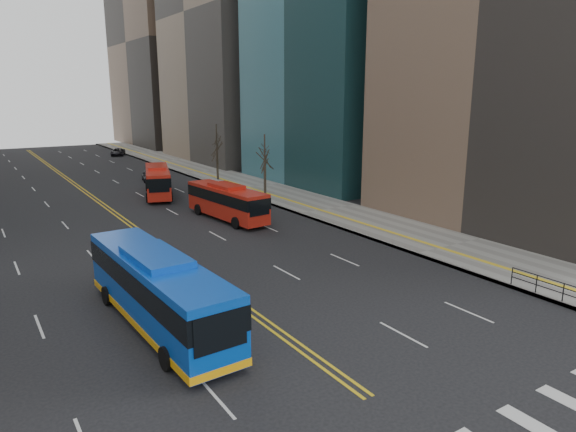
{
  "coord_description": "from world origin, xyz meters",
  "views": [
    {
      "loc": [
        -11.5,
        -7.41,
        10.82
      ],
      "look_at": [
        2.94,
        15.06,
        4.43
      ],
      "focal_mm": 32.0,
      "sensor_mm": 36.0,
      "label": 1
    }
  ],
  "objects": [
    {
      "name": "sidewalk_right",
      "position": [
        17.5,
        45.0,
        0.07
      ],
      "size": [
        7.0,
        130.0,
        0.15
      ],
      "primitive_type": "cube",
      "color": "slate",
      "rests_on": "ground"
    },
    {
      "name": "centerline",
      "position": [
        0.0,
        55.0,
        0.01
      ],
      "size": [
        0.55,
        100.0,
        0.01
      ],
      "color": "gold",
      "rests_on": "ground"
    },
    {
      "name": "pedestrian_railing",
      "position": [
        14.3,
        6.0,
        0.82
      ],
      "size": [
        0.06,
        6.06,
        1.02
      ],
      "color": "black",
      "rests_on": "sidewalk_right"
    },
    {
      "name": "street_trees",
      "position": [
        -7.18,
        34.55,
        4.87
      ],
      "size": [
        35.2,
        47.2,
        7.6
      ],
      "color": "black",
      "rests_on": "ground"
    },
    {
      "name": "blue_bus",
      "position": [
        -4.41,
        14.95,
        1.91
      ],
      "size": [
        3.3,
        12.66,
        3.64
      ],
      "color": "#0C46BD",
      "rests_on": "ground"
    },
    {
      "name": "red_bus_near",
      "position": [
        7.7,
        32.36,
        1.77
      ],
      "size": [
        3.27,
        10.09,
        3.18
      ],
      "color": "red",
      "rests_on": "ground"
    },
    {
      "name": "red_bus_far",
      "position": [
        6.21,
        46.16,
        1.84
      ],
      "size": [
        5.36,
        10.57,
        3.3
      ],
      "color": "red",
      "rests_on": "ground"
    },
    {
      "name": "car_dark_mid",
      "position": [
        8.38,
        56.11,
        0.66
      ],
      "size": [
        2.31,
        4.11,
        1.32
      ],
      "primitive_type": "imported",
      "rotation": [
        0.0,
        0.0,
        -0.2
      ],
      "color": "black",
      "rests_on": "ground"
    },
    {
      "name": "car_dark_far",
      "position": [
        12.5,
        86.22,
        0.63
      ],
      "size": [
        3.68,
        5.03,
        1.27
      ],
      "primitive_type": "imported",
      "rotation": [
        0.0,
        0.0,
        -0.39
      ],
      "color": "black",
      "rests_on": "ground"
    }
  ]
}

